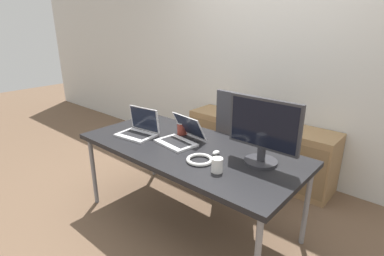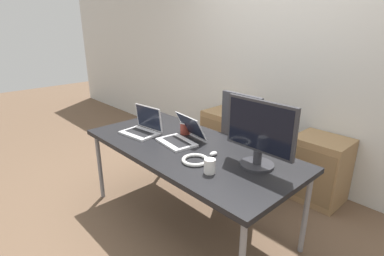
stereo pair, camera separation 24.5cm
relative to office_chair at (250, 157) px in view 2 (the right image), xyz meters
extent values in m
plane|color=brown|center=(-0.08, -0.78, -0.41)|extent=(14.00, 14.00, 0.00)
cube|color=silver|center=(-0.08, 0.65, 0.89)|extent=(10.00, 0.05, 2.60)
cube|color=black|center=(-0.08, -0.78, 0.30)|extent=(1.89, 0.89, 0.04)
cylinder|color=gray|center=(-0.96, -1.16, -0.07)|extent=(0.04, 0.04, 0.68)
cylinder|color=gray|center=(-0.96, -0.39, -0.07)|extent=(0.04, 0.04, 0.68)
cylinder|color=gray|center=(0.80, -0.39, -0.07)|extent=(0.04, 0.04, 0.68)
cylinder|color=#232326|center=(0.00, 0.07, -0.39)|extent=(0.56, 0.56, 0.04)
cylinder|color=gray|center=(0.00, 0.07, -0.17)|extent=(0.05, 0.05, 0.41)
cube|color=#38383D|center=(0.00, 0.07, 0.04)|extent=(0.49, 0.49, 0.07)
cube|color=#38383D|center=(0.00, -0.19, 0.37)|extent=(0.44, 0.05, 0.60)
cube|color=#99754C|center=(-0.70, 0.41, -0.08)|extent=(0.49, 0.41, 0.65)
cube|color=olive|center=(-0.70, 0.20, -0.08)|extent=(0.45, 0.01, 0.52)
cube|color=#99754C|center=(0.53, 0.41, -0.08)|extent=(0.49, 0.41, 0.65)
cube|color=olive|center=(0.53, 0.20, -0.08)|extent=(0.45, 0.01, 0.52)
cube|color=silver|center=(-0.20, -0.81, 0.32)|extent=(0.36, 0.27, 0.02)
cube|color=black|center=(-0.20, -0.81, 0.33)|extent=(0.29, 0.16, 0.00)
cube|color=silver|center=(-0.19, -0.65, 0.43)|extent=(0.34, 0.15, 0.20)
cube|color=black|center=(-0.19, -0.65, 0.44)|extent=(0.32, 0.14, 0.18)
cube|color=silver|center=(-0.59, -0.91, 0.32)|extent=(0.36, 0.26, 0.02)
cube|color=black|center=(-0.59, -0.91, 0.33)|extent=(0.29, 0.15, 0.00)
cube|color=silver|center=(-0.60, -0.79, 0.45)|extent=(0.33, 0.07, 0.22)
cube|color=black|center=(-0.60, -0.80, 0.45)|extent=(0.31, 0.06, 0.21)
cylinder|color=#2D2D33|center=(0.52, -0.66, 0.33)|extent=(0.24, 0.24, 0.02)
cylinder|color=#2D2D33|center=(0.52, -0.66, 0.38)|extent=(0.06, 0.06, 0.10)
cube|color=#2D2D33|center=(0.52, -0.66, 0.61)|extent=(0.54, 0.03, 0.36)
cube|color=black|center=(0.52, -0.67, 0.61)|extent=(0.50, 0.00, 0.33)
ellipsoid|color=silver|center=(0.19, -0.76, 0.33)|extent=(0.05, 0.07, 0.03)
cylinder|color=white|center=(0.36, -0.98, 0.37)|extent=(0.08, 0.08, 0.10)
cylinder|color=maroon|center=(-0.32, -0.60, 0.37)|extent=(0.09, 0.09, 0.11)
cylinder|color=white|center=(-0.32, -0.60, 0.42)|extent=(0.09, 0.09, 0.01)
torus|color=white|center=(0.17, -0.93, 0.33)|extent=(0.20, 0.20, 0.03)
camera|label=1|loc=(1.44, -2.47, 1.29)|focal=28.00mm
camera|label=2|loc=(1.61, -2.30, 1.29)|focal=28.00mm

